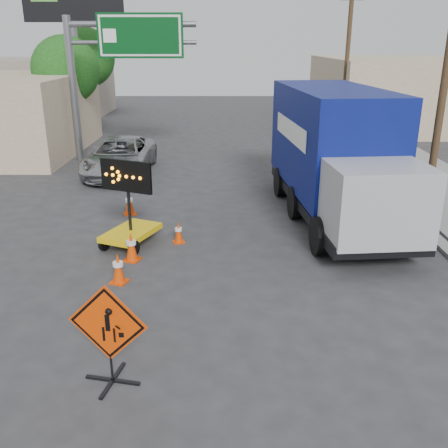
{
  "coord_description": "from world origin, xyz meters",
  "views": [
    {
      "loc": [
        0.87,
        -6.83,
        5.62
      ],
      "look_at": [
        0.84,
        3.87,
        1.71
      ],
      "focal_mm": 40.0,
      "sensor_mm": 36.0,
      "label": 1
    }
  ],
  "objects_px": {
    "construction_sign": "(108,333)",
    "arrow_board": "(131,227)",
    "box_truck": "(336,162)",
    "pickup_truck": "(120,156)"
  },
  "relations": [
    {
      "from": "arrow_board",
      "to": "construction_sign",
      "type": "bearing_deg",
      "value": -59.67
    },
    {
      "from": "construction_sign",
      "to": "arrow_board",
      "type": "height_order",
      "value": "arrow_board"
    },
    {
      "from": "pickup_truck",
      "to": "box_truck",
      "type": "height_order",
      "value": "box_truck"
    },
    {
      "from": "arrow_board",
      "to": "box_truck",
      "type": "relative_size",
      "value": 0.28
    },
    {
      "from": "pickup_truck",
      "to": "box_truck",
      "type": "distance_m",
      "value": 10.34
    },
    {
      "from": "arrow_board",
      "to": "box_truck",
      "type": "height_order",
      "value": "box_truck"
    },
    {
      "from": "pickup_truck",
      "to": "box_truck",
      "type": "xyz_separation_m",
      "value": [
        8.36,
        -5.99,
        1.12
      ]
    },
    {
      "from": "box_truck",
      "to": "construction_sign",
      "type": "bearing_deg",
      "value": -127.59
    },
    {
      "from": "pickup_truck",
      "to": "box_truck",
      "type": "bearing_deg",
      "value": -35.24
    },
    {
      "from": "box_truck",
      "to": "arrow_board",
      "type": "bearing_deg",
      "value": -163.52
    }
  ]
}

